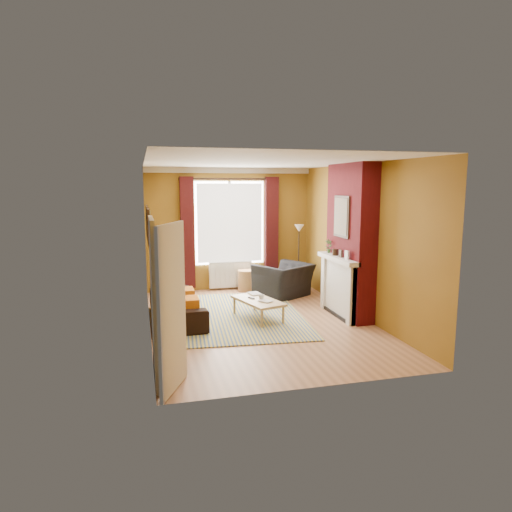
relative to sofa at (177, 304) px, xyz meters
name	(u,v)px	position (x,y,z in m)	size (l,w,h in m)	color
ground	(259,322)	(1.42, -0.47, -0.29)	(5.50, 5.50, 0.00)	#916242
room_walls	(289,242)	(2.06, -0.19, 1.09)	(3.82, 5.54, 2.83)	brown
striped_rug	(236,315)	(1.09, 0.03, -0.29)	(2.66, 3.51, 0.02)	#314F87
sofa	(177,304)	(0.00, 0.00, 0.00)	(2.02, 0.79, 0.59)	black
armchair	(284,280)	(2.41, 1.23, 0.06)	(1.10, 0.96, 0.71)	black
coffee_table	(258,302)	(1.43, -0.30, 0.03)	(0.84, 1.21, 0.37)	tan
wicker_stool	(246,280)	(1.74, 1.93, -0.05)	(0.41, 0.41, 0.49)	olive
floor_lamp	(299,238)	(2.97, 1.84, 0.90)	(0.26, 0.26, 1.51)	black
book_a	(263,302)	(1.46, -0.54, 0.08)	(0.17, 0.23, 0.02)	#999999
book_b	(250,294)	(1.38, 0.10, 0.08)	(0.20, 0.27, 0.02)	#999999
mug	(261,297)	(1.49, -0.34, 0.12)	(0.10, 0.10, 0.10)	#999999
tv_remote	(251,298)	(1.34, -0.20, 0.08)	(0.10, 0.16, 0.02)	#232426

